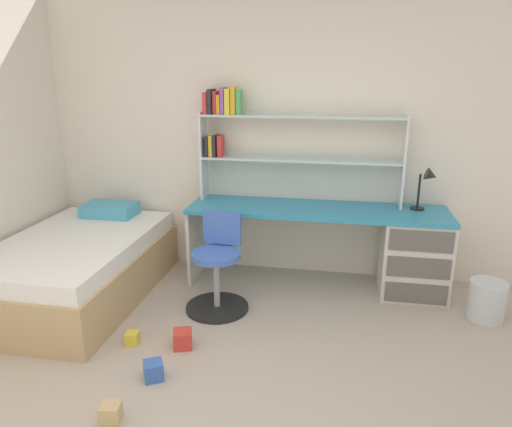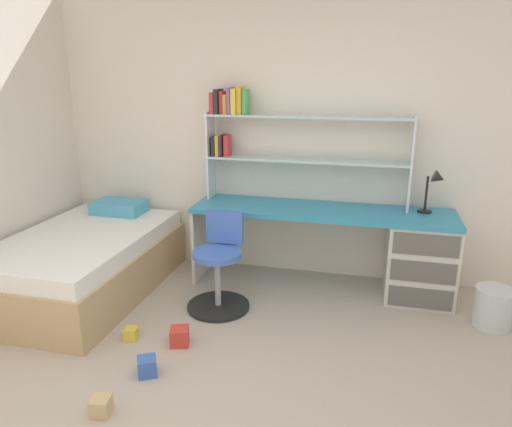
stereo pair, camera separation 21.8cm
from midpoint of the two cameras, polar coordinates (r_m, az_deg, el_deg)
name	(u,v)px [view 2 (the right image)]	position (r m, az deg, el deg)	size (l,w,h in m)	color
room_shell	(112,151)	(3.63, -15.46, 7.33)	(5.69, 5.82, 2.66)	silver
desk	(392,249)	(4.27, 17.65, -4.19)	(2.29, 0.58, 0.74)	teal
bookshelf_hutch	(276,133)	(4.27, 3.91, 9.72)	(1.83, 0.22, 1.03)	silver
desk_lamp	(436,185)	(4.23, 22.40, 3.24)	(0.20, 0.17, 0.38)	black
swivel_chair	(219,272)	(3.89, -2.93, -7.09)	(0.52, 0.52, 0.80)	black
bed_platform	(84,262)	(4.41, -18.84, -5.68)	(1.16, 1.83, 0.66)	tan
waste_bin	(493,308)	(4.15, 28.29, -10.07)	(0.29, 0.29, 0.31)	silver
toy_block_blue_0	(147,366)	(3.25, -11.17, -17.83)	(0.12, 0.12, 0.12)	#3860B7
toy_block_red_1	(179,336)	(3.52, -7.50, -14.64)	(0.13, 0.13, 0.13)	red
toy_block_natural_2	(101,406)	(3.01, -16.26, -21.63)	(0.11, 0.11, 0.11)	tan
toy_block_yellow_3	(131,334)	(3.65, -13.27, -14.08)	(0.09, 0.09, 0.09)	gold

